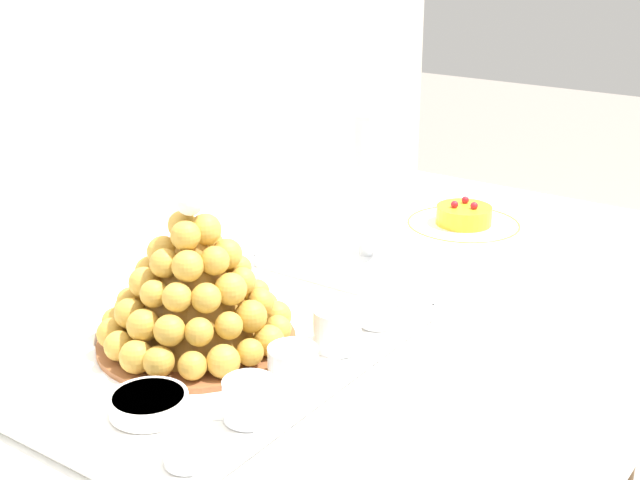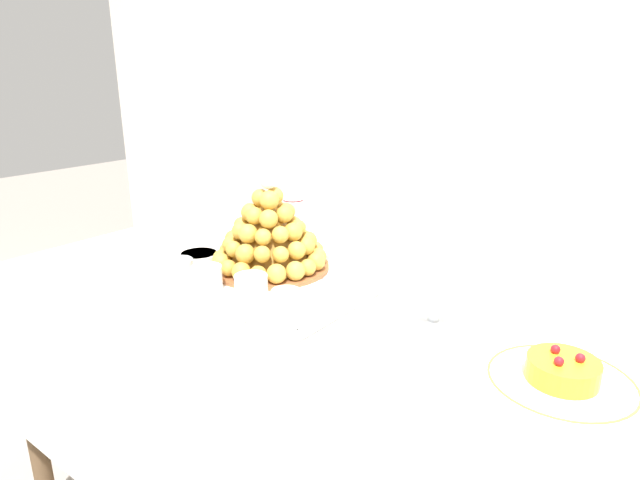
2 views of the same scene
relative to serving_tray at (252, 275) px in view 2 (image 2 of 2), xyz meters
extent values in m
cube|color=silver|center=(0.20, 1.18, 0.44)|extent=(4.80, 0.10, 2.50)
cylinder|color=brown|center=(-0.44, -0.32, -0.42)|extent=(0.04, 0.04, 0.78)
cylinder|color=brown|center=(-0.44, 0.36, -0.42)|extent=(0.04, 0.04, 0.78)
cube|color=brown|center=(0.20, 0.02, -0.02)|extent=(1.40, 0.80, 0.02)
cube|color=white|center=(0.20, 0.02, -0.01)|extent=(1.46, 0.86, 0.00)
cube|color=white|center=(0.20, -0.41, -0.15)|extent=(1.46, 0.01, 0.27)
cube|color=white|center=(0.20, 0.45, -0.15)|extent=(1.46, 0.01, 0.27)
cube|color=white|center=(-0.53, 0.02, -0.15)|extent=(0.01, 0.86, 0.27)
cube|color=white|center=(0.00, 0.00, 0.00)|extent=(0.54, 0.33, 0.01)
cube|color=white|center=(0.00, -0.16, 0.01)|extent=(0.54, 0.01, 0.02)
cube|color=white|center=(0.00, 0.16, 0.01)|extent=(0.54, 0.01, 0.02)
cube|color=white|center=(-0.27, 0.00, 0.01)|extent=(0.01, 0.33, 0.02)
cube|color=white|center=(0.27, 0.00, 0.01)|extent=(0.01, 0.33, 0.02)
cylinder|color=white|center=(0.00, 0.00, 0.00)|extent=(0.30, 0.30, 0.00)
cylinder|color=brown|center=(0.01, 0.05, 0.01)|extent=(0.26, 0.26, 0.01)
cone|color=#AF7D2F|center=(0.01, 0.05, 0.09)|extent=(0.18, 0.18, 0.17)
sphere|color=gold|center=(0.11, 0.05, 0.03)|extent=(0.04, 0.04, 0.04)
sphere|color=gold|center=(0.11, 0.09, 0.03)|extent=(0.04, 0.04, 0.04)
sphere|color=gold|center=(0.09, 0.12, 0.03)|extent=(0.04, 0.04, 0.04)
sphere|color=gold|center=(0.06, 0.14, 0.03)|extent=(0.04, 0.04, 0.04)
sphere|color=gold|center=(0.03, 0.16, 0.03)|extent=(0.04, 0.04, 0.04)
sphere|color=gold|center=(-0.01, 0.16, 0.03)|extent=(0.04, 0.04, 0.04)
sphere|color=gold|center=(-0.05, 0.14, 0.03)|extent=(0.04, 0.04, 0.04)
sphere|color=gold|center=(-0.08, 0.12, 0.03)|extent=(0.04, 0.04, 0.04)
sphere|color=gold|center=(-0.09, 0.09, 0.03)|extent=(0.04, 0.04, 0.04)
sphere|color=gold|center=(-0.10, 0.05, 0.03)|extent=(0.04, 0.04, 0.04)
sphere|color=gold|center=(-0.09, 0.01, 0.03)|extent=(0.04, 0.04, 0.04)
sphere|color=gold|center=(-0.08, -0.02, 0.03)|extent=(0.04, 0.04, 0.04)
sphere|color=gold|center=(-0.05, -0.04, 0.03)|extent=(0.04, 0.04, 0.04)
sphere|color=gold|center=(-0.01, -0.06, 0.03)|extent=(0.03, 0.03, 0.03)
sphere|color=gold|center=(0.03, -0.06, 0.03)|extent=(0.04, 0.04, 0.04)
sphere|color=gold|center=(0.06, -0.04, 0.03)|extent=(0.04, 0.04, 0.04)
sphere|color=gold|center=(0.09, -0.02, 0.03)|extent=(0.04, 0.04, 0.04)
sphere|color=gold|center=(0.11, 0.01, 0.03)|extent=(0.04, 0.04, 0.04)
sphere|color=gold|center=(0.09, 0.08, 0.06)|extent=(0.04, 0.04, 0.04)
sphere|color=gold|center=(0.07, 0.11, 0.06)|extent=(0.04, 0.04, 0.04)
sphere|color=gold|center=(0.03, 0.13, 0.06)|extent=(0.03, 0.03, 0.03)
sphere|color=gold|center=(0.00, 0.13, 0.06)|extent=(0.04, 0.04, 0.04)
sphere|color=gold|center=(-0.04, 0.12, 0.06)|extent=(0.04, 0.04, 0.04)
sphere|color=gold|center=(-0.07, 0.09, 0.06)|extent=(0.04, 0.04, 0.04)
sphere|color=gold|center=(-0.08, 0.06, 0.06)|extent=(0.04, 0.04, 0.04)
sphere|color=gold|center=(-0.07, 0.02, 0.06)|extent=(0.04, 0.04, 0.04)
sphere|color=gold|center=(-0.05, -0.01, 0.06)|extent=(0.04, 0.04, 0.04)
sphere|color=gold|center=(-0.02, -0.03, 0.06)|extent=(0.03, 0.03, 0.03)
sphere|color=gold|center=(0.02, -0.03, 0.06)|extent=(0.04, 0.04, 0.04)
sphere|color=gold|center=(0.05, -0.02, 0.07)|extent=(0.04, 0.04, 0.04)
sphere|color=gold|center=(0.08, 0.01, 0.06)|extent=(0.03, 0.03, 0.03)
sphere|color=gold|center=(0.09, 0.04, 0.06)|extent=(0.04, 0.04, 0.04)
sphere|color=gold|center=(0.06, 0.09, 0.10)|extent=(0.04, 0.04, 0.04)
sphere|color=gold|center=(0.03, 0.11, 0.09)|extent=(0.04, 0.04, 0.04)
sphere|color=gold|center=(-0.01, 0.11, 0.10)|extent=(0.04, 0.04, 0.04)
sphere|color=gold|center=(-0.04, 0.09, 0.10)|extent=(0.04, 0.04, 0.04)
sphere|color=gold|center=(-0.05, 0.06, 0.10)|extent=(0.04, 0.04, 0.04)
sphere|color=gold|center=(-0.05, 0.02, 0.10)|extent=(0.04, 0.04, 0.04)
sphere|color=gold|center=(-0.03, 0.00, 0.10)|extent=(0.04, 0.04, 0.04)
sphere|color=gold|center=(0.01, -0.01, 0.10)|extent=(0.04, 0.04, 0.04)
sphere|color=gold|center=(0.04, 0.00, 0.09)|extent=(0.04, 0.04, 0.04)
sphere|color=gold|center=(0.06, 0.02, 0.10)|extent=(0.04, 0.04, 0.04)
sphere|color=gold|center=(0.07, 0.06, 0.10)|extent=(0.04, 0.04, 0.04)
sphere|color=gold|center=(0.03, 0.08, 0.13)|extent=(0.04, 0.04, 0.04)
sphere|color=gold|center=(-0.01, 0.09, 0.13)|extent=(0.04, 0.04, 0.04)
sphere|color=gold|center=(-0.03, 0.06, 0.13)|extent=(0.04, 0.04, 0.04)
sphere|color=gold|center=(-0.03, 0.03, 0.13)|extent=(0.04, 0.04, 0.04)
sphere|color=gold|center=(0.00, 0.01, 0.13)|extent=(0.04, 0.04, 0.04)
sphere|color=gold|center=(0.04, 0.02, 0.13)|extent=(0.04, 0.04, 0.04)
sphere|color=gold|center=(0.05, 0.06, 0.13)|extent=(0.04, 0.04, 0.04)
sphere|color=gold|center=(0.01, 0.07, 0.16)|extent=(0.04, 0.04, 0.04)
sphere|color=gold|center=(-0.01, 0.04, 0.16)|extent=(0.04, 0.04, 0.04)
sphere|color=gold|center=(0.02, 0.04, 0.16)|extent=(0.04, 0.04, 0.04)
sphere|color=white|center=(0.01, 0.05, 0.20)|extent=(0.04, 0.04, 0.04)
cylinder|color=silver|center=(-0.19, -0.12, 0.03)|extent=(0.05, 0.05, 0.05)
cylinder|color=gold|center=(-0.19, -0.12, 0.01)|extent=(0.05, 0.05, 0.02)
cylinder|color=#EAC166|center=(-0.19, -0.12, 0.03)|extent=(0.05, 0.05, 0.01)
sphere|color=brown|center=(-0.19, -0.13, 0.04)|extent=(0.01, 0.01, 0.01)
cylinder|color=silver|center=(-0.09, -0.12, 0.03)|extent=(0.06, 0.06, 0.05)
cylinder|color=brown|center=(-0.09, -0.12, 0.01)|extent=(0.05, 0.05, 0.02)
cylinder|color=#8C603D|center=(-0.09, -0.12, 0.03)|extent=(0.05, 0.05, 0.01)
sphere|color=brown|center=(-0.10, -0.13, 0.04)|extent=(0.02, 0.02, 0.02)
cylinder|color=silver|center=(-0.01, -0.12, 0.03)|extent=(0.06, 0.06, 0.05)
cylinder|color=brown|center=(-0.01, -0.12, 0.01)|extent=(0.05, 0.05, 0.02)
cylinder|color=#8C603D|center=(-0.01, -0.12, 0.03)|extent=(0.05, 0.05, 0.02)
sphere|color=brown|center=(-0.02, -0.11, 0.04)|extent=(0.02, 0.02, 0.02)
cylinder|color=silver|center=(0.10, -0.11, 0.03)|extent=(0.06, 0.06, 0.06)
cylinder|color=#F4EAC6|center=(0.10, -0.11, 0.01)|extent=(0.06, 0.06, 0.02)
cylinder|color=white|center=(0.10, -0.11, 0.03)|extent=(0.06, 0.06, 0.02)
sphere|color=brown|center=(0.11, -0.11, 0.05)|extent=(0.02, 0.02, 0.02)
cylinder|color=silver|center=(0.20, -0.11, 0.03)|extent=(0.05, 0.05, 0.05)
cylinder|color=#F4EAC6|center=(0.20, -0.11, 0.01)|extent=(0.05, 0.05, 0.02)
cylinder|color=white|center=(0.20, -0.11, 0.03)|extent=(0.05, 0.05, 0.02)
sphere|color=brown|center=(0.21, -0.11, 0.04)|extent=(0.01, 0.01, 0.01)
cylinder|color=white|center=(-0.15, -0.02, 0.01)|extent=(0.09, 0.09, 0.02)
cylinder|color=#F2CC59|center=(-0.15, -0.02, 0.02)|extent=(0.08, 0.08, 0.00)
cylinder|color=white|center=(0.41, 0.04, 0.00)|extent=(0.11, 0.11, 0.01)
cylinder|color=white|center=(0.41, 0.04, 0.04)|extent=(0.02, 0.02, 0.08)
cylinder|color=white|center=(0.41, 0.04, 0.16)|extent=(0.11, 0.11, 0.17)
cylinder|color=yellow|center=(0.42, 0.05, 0.09)|extent=(0.05, 0.04, 0.05)
cylinder|color=#F9A54C|center=(0.41, 0.06, 0.09)|extent=(0.05, 0.04, 0.05)
cylinder|color=#72B2E0|center=(0.40, 0.04, 0.09)|extent=(0.04, 0.04, 0.03)
cylinder|color=pink|center=(0.41, 0.03, 0.09)|extent=(0.04, 0.04, 0.03)
cylinder|color=pink|center=(0.43, 0.06, 0.11)|extent=(0.05, 0.04, 0.05)
cylinder|color=yellow|center=(0.39, 0.06, 0.11)|extent=(0.05, 0.04, 0.04)
cylinder|color=#E54C47|center=(0.41, 0.02, 0.11)|extent=(0.04, 0.04, 0.03)
cylinder|color=#D199D8|center=(0.42, 0.06, 0.13)|extent=(0.05, 0.04, 0.04)
cylinder|color=brown|center=(0.40, 0.05, 0.13)|extent=(0.05, 0.04, 0.04)
cylinder|color=#9ED860|center=(0.40, 0.02, 0.13)|extent=(0.06, 0.04, 0.06)
cylinder|color=#9ED860|center=(0.43, 0.03, 0.13)|extent=(0.04, 0.04, 0.04)
cylinder|color=brown|center=(0.41, 0.07, 0.15)|extent=(0.05, 0.04, 0.05)
cylinder|color=brown|center=(0.39, 0.04, 0.15)|extent=(0.06, 0.04, 0.06)
cylinder|color=pink|center=(0.41, 0.01, 0.15)|extent=(0.04, 0.04, 0.03)
cylinder|color=yellow|center=(0.43, 0.04, 0.15)|extent=(0.04, 0.04, 0.03)
cylinder|color=#72B2E0|center=(0.39, 0.06, 0.16)|extent=(0.05, 0.04, 0.04)
cylinder|color=#9ED860|center=(0.41, 0.02, 0.16)|extent=(0.04, 0.04, 0.04)
cylinder|color=pink|center=(0.43, 0.05, 0.16)|extent=(0.05, 0.04, 0.05)
cylinder|color=brown|center=(0.38, 0.05, 0.18)|extent=(0.04, 0.04, 0.04)
cylinder|color=#D199D8|center=(0.41, 0.01, 0.18)|extent=(0.04, 0.04, 0.04)
cylinder|color=#D199D8|center=(0.43, 0.04, 0.18)|extent=(0.05, 0.04, 0.05)
cylinder|color=#9ED860|center=(0.41, 0.05, 0.18)|extent=(0.05, 0.04, 0.04)
cylinder|color=#72B2E0|center=(0.39, 0.03, 0.20)|extent=(0.05, 0.04, 0.05)
cylinder|color=#9ED860|center=(0.42, 0.03, 0.20)|extent=(0.05, 0.04, 0.05)
cylinder|color=#D199D8|center=(0.42, 0.05, 0.20)|extent=(0.05, 0.04, 0.04)
cylinder|color=#72B2E0|center=(0.40, 0.06, 0.20)|extent=(0.05, 0.04, 0.05)
cylinder|color=#F9A54C|center=(0.41, 0.03, 0.22)|extent=(0.04, 0.04, 0.04)
cylinder|color=brown|center=(0.43, 0.03, 0.22)|extent=(0.05, 0.04, 0.04)
cylinder|color=#72B2E0|center=(0.42, 0.06, 0.22)|extent=(0.05, 0.04, 0.04)
cylinder|color=#E54C47|center=(0.39, 0.05, 0.22)|extent=(0.04, 0.04, 0.03)
cylinder|color=white|center=(0.65, -0.02, 0.00)|extent=(0.21, 0.21, 0.01)
torus|color=gold|center=(0.65, -0.02, 0.00)|extent=(0.21, 0.21, 0.00)
cylinder|color=yellow|center=(0.65, -0.02, 0.02)|extent=(0.10, 0.10, 0.03)
sphere|color=#A51923|center=(0.67, -0.01, 0.04)|extent=(0.01, 0.01, 0.01)
sphere|color=#A51923|center=(0.63, -0.01, 0.04)|extent=(0.01, 0.01, 0.01)
sphere|color=#A51923|center=(0.64, -0.04, 0.04)|extent=(0.01, 0.01, 0.01)
cylinder|color=silver|center=(-0.14, 0.31, 0.00)|extent=(0.06, 0.06, 0.00)
cylinder|color=silver|center=(-0.14, 0.31, 0.04)|extent=(0.01, 0.01, 0.08)
sphere|color=silver|center=(-0.14, 0.31, 0.11)|extent=(0.07, 0.07, 0.07)
cylinder|color=maroon|center=(-0.14, 0.31, 0.10)|extent=(0.05, 0.05, 0.03)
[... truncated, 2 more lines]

